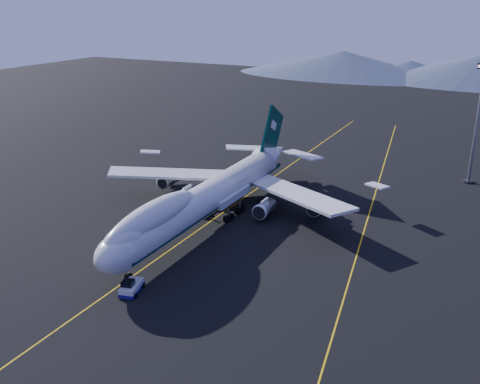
% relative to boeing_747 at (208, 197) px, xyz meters
% --- Properties ---
extents(ground, '(500.00, 500.00, 0.00)m').
position_rel_boeing_747_xyz_m(ground, '(-0.00, -0.03, -5.81)').
color(ground, black).
rests_on(ground, ground).
extents(taxiway_line_main, '(0.25, 220.00, 0.01)m').
position_rel_boeing_747_xyz_m(taxiway_line_main, '(-0.00, -0.03, -5.80)').
color(taxiway_line_main, '#EAB40D').
rests_on(taxiway_line_main, ground).
extents(taxiway_line_side, '(28.08, 198.09, 0.01)m').
position_rel_boeing_747_xyz_m(taxiway_line_side, '(30.00, 9.97, -5.80)').
color(taxiway_line_side, '#EAB40D').
rests_on(taxiway_line_side, ground).
extents(boeing_747, '(59.62, 72.43, 19.37)m').
position_rel_boeing_747_xyz_m(boeing_747, '(0.00, 0.00, 0.00)').
color(boeing_747, silver).
rests_on(boeing_747, ground).
extents(pushback_tug, '(3.87, 5.52, 2.19)m').
position_rel_boeing_747_xyz_m(pushback_tug, '(3.00, -29.53, -5.12)').
color(pushback_tug, silver).
rests_on(pushback_tug, ground).
extents(floodlight_mast, '(3.65, 2.74, 29.53)m').
position_rel_boeing_747_xyz_m(floodlight_mast, '(45.76, 52.30, 9.15)').
color(floodlight_mast, black).
rests_on(floodlight_mast, ground).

